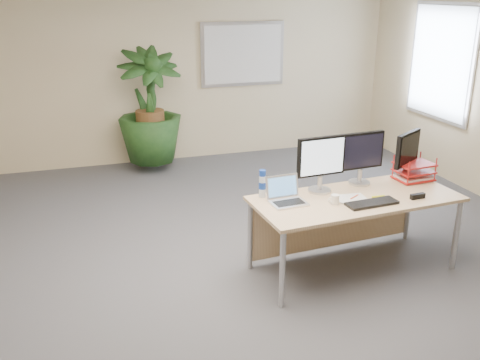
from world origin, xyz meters
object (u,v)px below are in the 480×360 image
object	(u,v)px
desk	(349,208)
floor_plant	(150,120)
monitor_left	(321,161)
laptop	(286,196)
monitor_right	(361,155)

from	to	relation	value
desk	floor_plant	bearing A→B (deg)	111.69
desk	monitor_left	xyz separation A→B (m)	(-0.25, 0.13, 0.45)
desk	laptop	bearing A→B (deg)	-178.77
floor_plant	monitor_right	distance (m)	3.50
desk	floor_plant	world-z (taller)	floor_plant
monitor_left	laptop	size ratio (longest dim) A/B	1.60
monitor_right	laptop	distance (m)	0.91
desk	laptop	world-z (taller)	laptop
monitor_right	laptop	bearing A→B (deg)	-165.61
desk	monitor_left	distance (m)	0.53
floor_plant	laptop	bearing A→B (deg)	-78.41
desk	monitor_right	world-z (taller)	monitor_right
floor_plant	monitor_left	bearing A→B (deg)	-71.37
monitor_left	monitor_right	xyz separation A→B (m)	(0.46, 0.08, -0.01)
monitor_right	monitor_left	bearing A→B (deg)	-170.58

